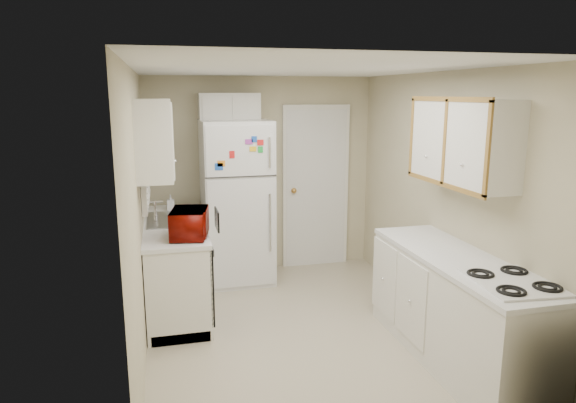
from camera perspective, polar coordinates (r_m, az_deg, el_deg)
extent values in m
plane|color=beige|center=(4.98, 1.42, -14.25)|extent=(3.80, 3.80, 0.00)
plane|color=white|center=(4.47, 1.59, 14.54)|extent=(3.80, 3.80, 0.00)
plane|color=#BBB291|center=(4.42, -16.27, -1.56)|extent=(3.80, 3.80, 0.00)
plane|color=#BBB291|center=(5.12, 16.79, 0.20)|extent=(3.80, 3.80, 0.00)
plane|color=#BBB291|center=(6.40, -3.01, 2.95)|extent=(2.80, 2.80, 0.00)
plane|color=#BBB291|center=(2.86, 11.74, -8.68)|extent=(2.80, 2.80, 0.00)
cube|color=silver|center=(5.49, -12.33, -6.90)|extent=(0.60, 1.80, 0.90)
cube|color=black|center=(4.93, -8.72, -8.47)|extent=(0.03, 0.58, 0.72)
cube|color=gray|center=(5.52, -12.56, -2.37)|extent=(0.54, 0.74, 0.16)
imported|color=maroon|center=(4.78, -10.88, -2.15)|extent=(0.50, 0.33, 0.31)
imported|color=silver|center=(5.94, -12.92, 0.01)|extent=(0.08, 0.08, 0.18)
cube|color=silver|center=(5.39, -15.69, 5.14)|extent=(0.10, 0.98, 1.08)
cube|color=silver|center=(4.54, -14.71, 6.55)|extent=(0.30, 0.45, 0.70)
cube|color=silver|center=(6.03, -5.74, -0.05)|extent=(0.79, 0.77, 1.90)
cube|color=silver|center=(6.11, -6.57, 10.01)|extent=(0.70, 0.30, 0.40)
cube|color=silver|center=(6.55, 3.09, 1.57)|extent=(0.86, 0.06, 2.08)
cube|color=silver|center=(4.54, 18.07, -11.33)|extent=(0.60, 2.00, 0.90)
cube|color=silver|center=(4.14, 23.07, -15.04)|extent=(0.57, 0.67, 0.77)
cube|color=silver|center=(4.54, 18.80, 6.30)|extent=(0.30, 1.20, 0.70)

